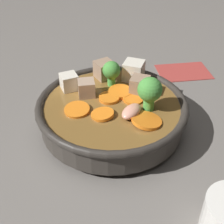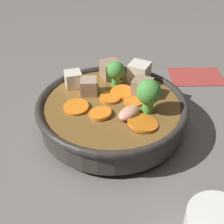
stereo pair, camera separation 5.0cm
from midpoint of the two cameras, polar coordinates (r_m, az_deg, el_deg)
ground_plane at (r=0.52m, az=2.75°, el=-3.08°), size 3.00×3.00×0.00m
stirfry_bowl at (r=0.50m, az=3.00°, el=0.28°), size 0.24×0.24×0.10m
napkin at (r=0.69m, az=17.14°, el=6.20°), size 0.12×0.10×0.00m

